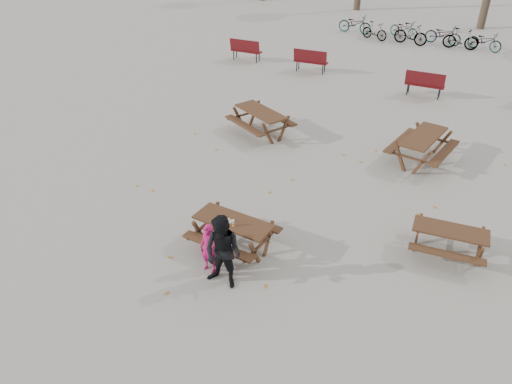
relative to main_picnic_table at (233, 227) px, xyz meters
The scene contains 13 objects.
ground 0.59m from the main_picnic_table, ahead, with size 80.00×80.00×0.00m, color gray.
main_picnic_table is the anchor object (origin of this frame).
food_tray 0.23m from the main_picnic_table, 132.49° to the right, with size 0.18×0.11×0.04m, color white.
bread_roll 0.27m from the main_picnic_table, 132.49° to the right, with size 0.14×0.06×0.05m, color tan.
soda_bottle 0.33m from the main_picnic_table, 53.45° to the right, with size 0.07×0.07×0.17m.
child 0.91m from the main_picnic_table, 91.23° to the right, with size 0.43×0.28×1.18m, color #B8175D.
adult 1.26m from the main_picnic_table, 65.82° to the right, with size 0.82×0.64×1.70m, color black.
picnic_table_east 4.85m from the main_picnic_table, 28.41° to the left, with size 1.62×1.30×0.70m, color #3A2115, non-canonical shape.
picnic_table_north 6.21m from the main_picnic_table, 114.96° to the left, with size 1.95×1.57×0.84m, color #3A2115, non-canonical shape.
picnic_table_far 6.93m from the main_picnic_table, 68.82° to the left, with size 2.01×1.62×0.86m, color #3A2115, non-canonical shape.
park_bench_row 12.55m from the main_picnic_table, 95.89° to the left, with size 14.13×1.94×1.03m.
bicycle_row 19.75m from the main_picnic_table, 93.98° to the left, with size 8.72×2.19×1.07m.
fallen_leaves 2.62m from the main_picnic_table, 78.69° to the left, with size 11.00×11.00×0.01m, color #AB6E29, non-canonical shape.
Camera 1 is at (5.18, -7.56, 7.24)m, focal length 35.00 mm.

